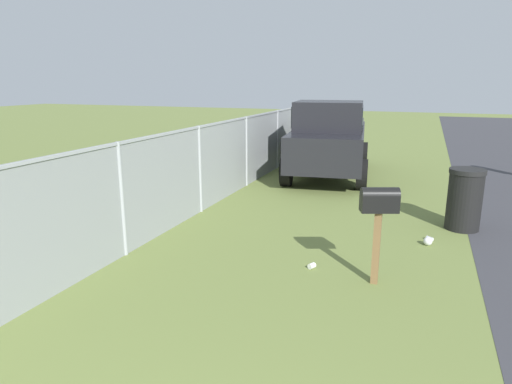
# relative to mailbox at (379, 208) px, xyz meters

# --- Properties ---
(mailbox) EXTENTS (0.35, 0.52, 1.31)m
(mailbox) POSITION_rel_mailbox_xyz_m (0.00, 0.00, 0.00)
(mailbox) COLOR brown
(mailbox) RESTS_ON ground
(pickup_truck) EXTENTS (5.01, 2.60, 2.09)m
(pickup_truck) POSITION_rel_mailbox_xyz_m (6.56, 2.00, 0.06)
(pickup_truck) COLOR black
(pickup_truck) RESTS_ON ground
(trash_bin) EXTENTS (0.62, 0.62, 1.11)m
(trash_bin) POSITION_rel_mailbox_xyz_m (2.85, -1.23, -0.48)
(trash_bin) COLOR black
(trash_bin) RESTS_ON ground
(fence_section) EXTENTS (15.15, 0.07, 1.76)m
(fence_section) POSITION_rel_mailbox_xyz_m (2.18, 3.72, -0.09)
(fence_section) COLOR #9EA3A8
(fence_section) RESTS_ON ground
(litter_bag_by_mailbox) EXTENTS (0.14, 0.14, 0.14)m
(litter_bag_by_mailbox) POSITION_rel_mailbox_xyz_m (1.75, -0.66, -0.97)
(litter_bag_by_mailbox) COLOR silver
(litter_bag_by_mailbox) RESTS_ON ground
(litter_can_midfield_b) EXTENTS (0.13, 0.13, 0.07)m
(litter_can_midfield_b) POSITION_rel_mailbox_xyz_m (2.01, -0.69, -1.01)
(litter_can_midfield_b) COLOR silver
(litter_can_midfield_b) RESTS_ON ground
(litter_cup_near_hydrant) EXTENTS (0.13, 0.12, 0.08)m
(litter_cup_near_hydrant) POSITION_rel_mailbox_xyz_m (0.17, 0.89, -1.00)
(litter_cup_near_hydrant) COLOR white
(litter_cup_near_hydrant) RESTS_ON ground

